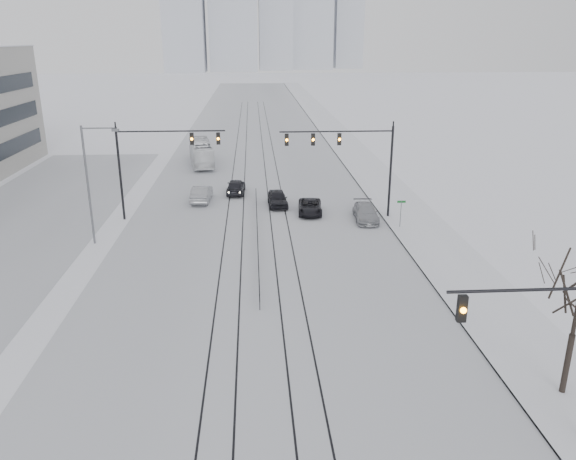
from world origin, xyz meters
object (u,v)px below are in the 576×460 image
object	(u,v)px
traffic_mast_near	(560,340)
sedan_nb_far	(278,199)
box_truck	(201,153)
sedan_sb_outer	(202,194)
sedan_nb_front	(310,207)
sedan_sb_inner	(236,186)
sedan_nb_right	(366,213)

from	to	relation	value
traffic_mast_near	sedan_nb_far	distance (m)	34.56
traffic_mast_near	box_truck	xyz separation A→B (m)	(-17.41, 52.08, -3.11)
traffic_mast_near	sedan_sb_outer	bearing A→B (deg)	114.45
sedan_nb_front	traffic_mast_near	bearing A→B (deg)	-74.33
sedan_nb_far	sedan_sb_inner	bearing A→B (deg)	127.75
sedan_sb_inner	box_truck	distance (m)	14.98
traffic_mast_near	sedan_sb_outer	xyz separation A→B (m)	(-16.01, 35.22, -3.80)
traffic_mast_near	sedan_nb_far	bearing A→B (deg)	104.83
sedan_sb_inner	box_truck	size ratio (longest dim) A/B	0.42
sedan_sb_inner	sedan_nb_right	bearing A→B (deg)	142.96
sedan_nb_front	sedan_nb_far	distance (m)	3.80
box_truck	traffic_mast_near	bearing A→B (deg)	100.20
sedan_sb_inner	sedan_sb_outer	world-z (taller)	sedan_sb_outer
traffic_mast_near	box_truck	bearing A→B (deg)	108.49
sedan_sb_outer	box_truck	world-z (taller)	box_truck
sedan_nb_right	box_truck	xyz separation A→B (m)	(-16.00, 23.75, 0.77)
sedan_sb_outer	box_truck	xyz separation A→B (m)	(-1.40, 16.85, 0.69)
sedan_sb_inner	sedan_nb_right	world-z (taller)	sedan_sb_inner
sedan_sb_outer	sedan_nb_far	distance (m)	7.50
sedan_sb_outer	sedan_nb_front	bearing A→B (deg)	158.62
traffic_mast_near	sedan_sb_inner	xyz separation A→B (m)	(-12.79, 37.85, -3.81)
box_truck	sedan_sb_outer	bearing A→B (deg)	86.45
traffic_mast_near	sedan_sb_inner	world-z (taller)	traffic_mast_near
box_truck	sedan_nb_front	bearing A→B (deg)	109.73
traffic_mast_near	sedan_nb_right	distance (m)	28.62
sedan_sb_inner	box_truck	xyz separation A→B (m)	(-4.62, 14.23, 0.70)
sedan_nb_right	traffic_mast_near	bearing A→B (deg)	-83.92
sedan_sb_outer	sedan_nb_front	world-z (taller)	sedan_sb_outer
sedan_sb_inner	traffic_mast_near	bearing A→B (deg)	111.57
sedan_sb_inner	sedan_nb_front	bearing A→B (deg)	136.12
sedan_sb_inner	sedan_nb_front	world-z (taller)	sedan_sb_inner
sedan_nb_front	sedan_nb_right	bearing A→B (deg)	-22.03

